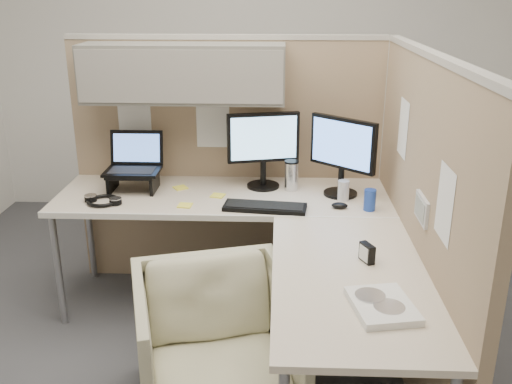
{
  "coord_description": "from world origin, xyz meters",
  "views": [
    {
      "loc": [
        0.22,
        -2.66,
        1.9
      ],
      "look_at": [
        0.1,
        0.25,
        0.85
      ],
      "focal_mm": 40.0,
      "sensor_mm": 36.0,
      "label": 1
    }
  ],
  "objects_px": {
    "desk": "(260,229)",
    "monitor_left": "(263,144)",
    "office_chair": "(217,338)",
    "keyboard": "(265,207)"
  },
  "relations": [
    {
      "from": "desk",
      "to": "monitor_left",
      "type": "bearing_deg",
      "value": 89.81
    },
    {
      "from": "desk",
      "to": "office_chair",
      "type": "height_order",
      "value": "office_chair"
    },
    {
      "from": "monitor_left",
      "to": "keyboard",
      "type": "relative_size",
      "value": 1.01
    },
    {
      "from": "desk",
      "to": "keyboard",
      "type": "height_order",
      "value": "keyboard"
    },
    {
      "from": "desk",
      "to": "monitor_left",
      "type": "relative_size",
      "value": 4.29
    },
    {
      "from": "desk",
      "to": "keyboard",
      "type": "bearing_deg",
      "value": 82.6
    },
    {
      "from": "office_chair",
      "to": "desk",
      "type": "bearing_deg",
      "value": 56.07
    },
    {
      "from": "office_chair",
      "to": "keyboard",
      "type": "bearing_deg",
      "value": 58.53
    },
    {
      "from": "office_chair",
      "to": "keyboard",
      "type": "height_order",
      "value": "keyboard"
    },
    {
      "from": "office_chair",
      "to": "keyboard",
      "type": "xyz_separation_m",
      "value": [
        0.2,
        0.73,
        0.37
      ]
    }
  ]
}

